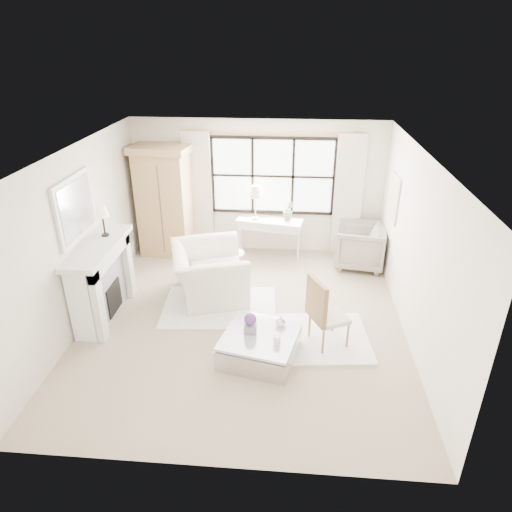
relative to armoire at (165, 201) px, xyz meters
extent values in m
plane|color=tan|center=(1.83, -2.38, -1.14)|extent=(5.50, 5.50, 0.00)
plane|color=silver|center=(1.83, -2.38, 1.56)|extent=(5.50, 5.50, 0.00)
plane|color=white|center=(1.83, 0.37, 0.21)|extent=(5.00, 0.00, 5.00)
plane|color=white|center=(1.83, -5.13, 0.21)|extent=(5.00, 0.00, 5.00)
plane|color=beige|center=(-0.67, -2.38, 0.21)|extent=(0.00, 5.50, 5.50)
plane|color=white|center=(4.33, -2.38, 0.21)|extent=(0.00, 5.50, 5.50)
cube|color=white|center=(2.13, 0.35, 0.46)|extent=(2.40, 0.02, 1.50)
cylinder|color=#C18E43|center=(2.13, 0.29, 1.33)|extent=(3.30, 0.04, 0.04)
cube|color=beige|center=(0.63, 0.27, 0.10)|extent=(0.55, 0.10, 2.47)
cube|color=beige|center=(3.63, 0.27, 0.10)|extent=(0.55, 0.10, 2.47)
cube|color=silver|center=(-0.46, -2.38, -0.55)|extent=(0.34, 1.50, 1.18)
cube|color=#B3B3BA|center=(-0.29, -2.38, -0.61)|extent=(0.03, 1.22, 0.97)
cube|color=black|center=(-0.28, -2.38, -0.82)|extent=(0.06, 0.52, 0.50)
cube|color=silver|center=(-0.42, -2.38, 0.08)|extent=(0.58, 1.66, 0.08)
cube|color=silver|center=(-0.64, -2.38, 0.70)|extent=(0.05, 1.15, 0.95)
cube|color=silver|center=(-0.61, -2.38, 0.70)|extent=(0.02, 1.00, 0.80)
cube|color=white|center=(4.30, -0.68, 0.41)|extent=(0.04, 0.62, 0.82)
cube|color=beige|center=(4.28, -0.68, 0.41)|extent=(0.01, 0.52, 0.72)
cylinder|color=black|center=(-0.40, -2.04, 0.14)|extent=(0.12, 0.12, 0.03)
cylinder|color=black|center=(-0.40, -2.04, 0.30)|extent=(0.03, 0.03, 0.30)
cone|color=#FFF1D0|center=(-0.40, -2.04, 0.54)|extent=(0.22, 0.22, 0.18)
cube|color=tan|center=(0.00, 0.00, -0.09)|extent=(1.07, 0.73, 2.10)
cube|color=tan|center=(0.00, 0.00, 1.03)|extent=(1.20, 0.84, 0.14)
cube|color=silver|center=(2.10, 0.03, -0.46)|extent=(1.29, 0.63, 0.14)
cube|color=silver|center=(2.10, 0.03, -0.37)|extent=(1.36, 0.68, 0.06)
cylinder|color=#B99140|center=(1.81, 0.05, -0.32)|extent=(0.14, 0.14, 0.03)
cylinder|color=#B99140|center=(1.81, 0.05, -0.08)|extent=(0.02, 0.02, 0.46)
cone|color=beige|center=(1.81, 0.05, 0.24)|extent=(0.28, 0.28, 0.22)
imported|color=#546D49|center=(2.48, 0.02, -0.13)|extent=(0.28, 0.25, 0.43)
cylinder|color=silver|center=(1.49, -0.93, -1.12)|extent=(0.26, 0.26, 0.03)
cylinder|color=silver|center=(1.49, -0.93, -0.89)|extent=(0.06, 0.06, 0.44)
cylinder|color=white|center=(1.49, -0.93, -0.65)|extent=(0.40, 0.40, 0.03)
cube|color=white|center=(1.39, -2.04, -1.12)|extent=(1.95, 1.44, 0.03)
cube|color=white|center=(2.89, -2.77, -1.12)|extent=(1.84, 1.46, 0.03)
imported|color=silver|center=(1.16, -1.64, -0.69)|extent=(1.54, 1.66, 0.89)
imported|color=gray|center=(3.88, -0.25, -0.72)|extent=(1.05, 1.03, 0.84)
cube|color=beige|center=(3.13, -2.86, -0.68)|extent=(0.62, 0.63, 0.07)
cube|color=#A47845|center=(2.93, -2.96, -0.36)|extent=(0.25, 0.45, 0.60)
cube|color=silver|center=(2.16, -3.25, -0.98)|extent=(1.20, 1.20, 0.32)
cube|color=silver|center=(2.16, -3.25, -0.78)|extent=(1.20, 1.20, 0.04)
cube|color=gray|center=(2.02, -3.20, -0.70)|extent=(0.18, 0.18, 0.13)
sphere|color=#5E317B|center=(2.02, -3.20, -0.54)|extent=(0.17, 0.17, 0.17)
cylinder|color=white|center=(2.40, -3.44, -0.70)|extent=(0.09, 0.09, 0.12)
imported|color=white|center=(2.43, -3.01, -0.68)|extent=(0.18, 0.18, 0.15)
camera|label=1|loc=(2.54, -8.45, 3.02)|focal=32.00mm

